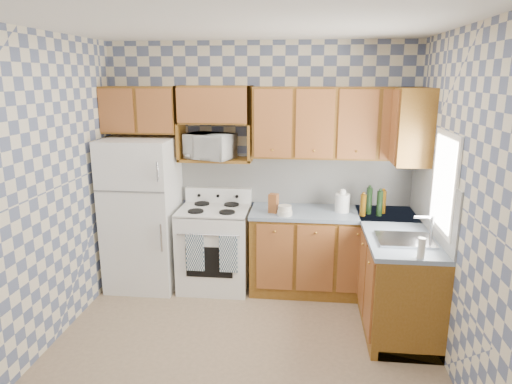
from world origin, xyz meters
TOP-DOWN VIEW (x-y plane):
  - floor at (0.00, 0.00)m, footprint 3.40×3.40m
  - back_wall at (0.00, 1.60)m, footprint 3.40×0.02m
  - right_wall at (1.70, 0.00)m, footprint 0.02×3.20m
  - backsplash_back at (0.40, 1.59)m, footprint 2.60×0.02m
  - backsplash_right at (1.69, 0.80)m, footprint 0.02×1.60m
  - refrigerator at (-1.27, 1.25)m, footprint 0.75×0.70m
  - stove_body at (-0.47, 1.28)m, footprint 0.76×0.65m
  - cooktop at (-0.47, 1.28)m, footprint 0.76×0.65m
  - backguard at (-0.47, 1.55)m, footprint 0.76×0.08m
  - dish_towel_left at (-0.61, 0.93)m, footprint 0.19×0.02m
  - dish_towel_right at (-0.26, 0.93)m, footprint 0.19×0.02m
  - base_cabinets_back at (0.82, 1.30)m, footprint 1.75×0.60m
  - base_cabinets_right at (1.40, 0.80)m, footprint 0.60×1.60m
  - countertop_back at (0.82, 1.30)m, footprint 1.77×0.63m
  - countertop_right at (1.40, 0.80)m, footprint 0.63×1.60m
  - upper_cabinets_back at (0.82, 1.44)m, footprint 1.75×0.33m
  - upper_cabinets_fridge at (-1.29, 1.44)m, footprint 0.82×0.33m
  - upper_cabinets_right at (1.53, 1.25)m, footprint 0.33×0.70m
  - microwave_shelf at (-0.47, 1.44)m, footprint 0.80×0.33m
  - microwave at (-0.52, 1.39)m, footprint 0.58×0.48m
  - sink at (1.40, 0.45)m, footprint 0.48×0.40m
  - window at (1.69, 0.45)m, footprint 0.02×0.66m
  - bottle_0 at (1.19, 1.25)m, footprint 0.06×0.06m
  - bottle_1 at (1.29, 1.19)m, footprint 0.06×0.06m
  - bottle_2 at (1.34, 1.29)m, footprint 0.06×0.06m
  - bottle_3 at (1.12, 1.17)m, footprint 0.06×0.06m
  - knife_block at (0.19, 1.19)m, footprint 0.11×0.11m
  - electric_kettle at (0.92, 1.29)m, footprint 0.15×0.15m
  - food_containers at (0.31, 1.10)m, footprint 0.16×0.16m
  - soap_bottle at (1.44, 0.05)m, footprint 0.06×0.06m

SIDE VIEW (x-z plane):
  - floor at x=0.00m, z-range 0.00..0.00m
  - base_cabinets_back at x=0.82m, z-range 0.00..0.88m
  - base_cabinets_right at x=1.40m, z-range 0.00..0.88m
  - stove_body at x=-0.47m, z-range 0.00..0.90m
  - dish_towel_left at x=-0.61m, z-range 0.33..0.73m
  - dish_towel_right at x=-0.26m, z-range 0.33..0.73m
  - refrigerator at x=-1.27m, z-range 0.00..1.68m
  - countertop_back at x=0.82m, z-range 0.88..0.92m
  - countertop_right at x=1.40m, z-range 0.88..0.92m
  - cooktop at x=-0.47m, z-range 0.89..0.92m
  - sink at x=1.40m, z-range 0.91..0.94m
  - food_containers at x=0.31m, z-range 0.92..1.02m
  - backguard at x=-0.47m, z-range 0.92..1.08m
  - soap_bottle at x=1.44m, z-range 0.92..1.09m
  - electric_kettle at x=0.92m, z-range 0.92..1.12m
  - knife_block at x=0.19m, z-range 0.92..1.12m
  - bottle_3 at x=1.12m, z-range 0.92..1.15m
  - bottle_2 at x=1.34m, z-range 0.92..1.16m
  - bottle_1 at x=1.29m, z-range 0.92..1.18m
  - bottle_0 at x=1.19m, z-range 0.92..1.20m
  - backsplash_back at x=0.40m, z-range 0.92..1.48m
  - backsplash_right at x=1.69m, z-range 0.92..1.48m
  - back_wall at x=0.00m, z-range 0.00..2.70m
  - right_wall at x=1.70m, z-range 0.00..2.70m
  - microwave_shelf at x=-0.47m, z-range 1.42..1.45m
  - window at x=1.69m, z-range 1.02..1.88m
  - microwave at x=-0.52m, z-range 1.45..1.73m
  - upper_cabinets_back at x=0.82m, z-range 1.48..2.22m
  - upper_cabinets_right at x=1.53m, z-range 1.48..2.22m
  - upper_cabinets_fridge at x=-1.29m, z-range 1.72..2.22m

